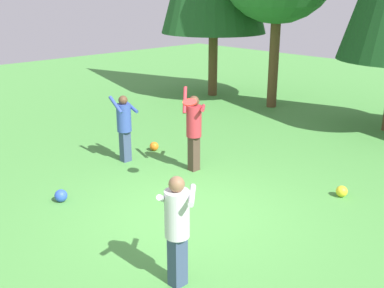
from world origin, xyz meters
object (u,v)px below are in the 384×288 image
person_catcher (177,223)px  person_bystander (124,123)px  ball_yellow (342,191)px  ball_blue (61,196)px  frisbee (190,102)px  ball_orange (154,146)px  person_thrower (194,126)px

person_catcher → person_bystander: (-4.49, 2.38, -0.01)m
ball_yellow → ball_blue: 5.56m
frisbee → ball_orange: 3.35m
ball_orange → ball_yellow: same height
person_thrower → ball_yellow: 3.41m
person_bystander → ball_blue: size_ratio=6.53×
person_bystander → ball_yellow: 5.08m
person_thrower → person_bystander: size_ratio=1.19×
person_bystander → frisbee: 2.65m
ball_blue → person_catcher: bearing=-2.3°
person_catcher → ball_yellow: person_catcher is taller
ball_yellow → ball_blue: size_ratio=0.93×
person_thrower → ball_orange: bearing=-139.0°
person_bystander → ball_blue: (0.95, -2.24, -0.83)m
person_bystander → ball_yellow: size_ratio=7.00×
person_bystander → ball_orange: size_ratio=7.00×
person_thrower → ball_yellow: bearing=67.9°
person_thrower → ball_yellow: person_thrower is taller
person_catcher → ball_orange: bearing=10.8°
frisbee → ball_blue: bearing=-126.8°
person_thrower → ball_blue: 3.22m
person_thrower → ball_blue: bearing=-53.9°
person_thrower → frisbee: size_ratio=5.25×
person_thrower → person_bystander: person_thrower is taller
ball_yellow → person_bystander: bearing=-157.6°
person_bystander → ball_blue: person_bystander is taller
frisbee → ball_orange: size_ratio=1.59×
person_bystander → ball_yellow: bearing=27.3°
person_thrower → frisbee: bearing=0.0°
person_bystander → frisbee: (2.46, -0.21, 0.96)m
frisbee → ball_orange: frisbee is taller
person_thrower → frisbee: frisbee is taller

